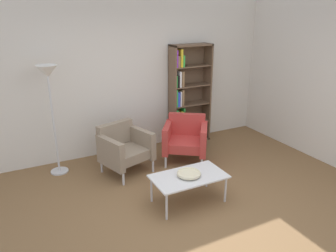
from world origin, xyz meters
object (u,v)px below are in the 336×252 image
bookshelf_tall (186,96)px  floor_lamp_torchiere (49,85)px  coffee_table_low (189,178)px  decorative_bowl (189,173)px  armchair_by_bookshelf (186,138)px  armchair_spare_guest (124,147)px

bookshelf_tall → floor_lamp_torchiere: (-2.48, -0.22, 0.52)m
coffee_table_low → floor_lamp_torchiere: bearing=130.1°
floor_lamp_torchiere → bookshelf_tall: bearing=5.1°
decorative_bowl → floor_lamp_torchiere: size_ratio=0.18×
bookshelf_tall → armchair_by_bookshelf: bookshelf_tall is taller
armchair_by_bookshelf → floor_lamp_torchiere: size_ratio=0.54×
decorative_bowl → floor_lamp_torchiere: bearing=130.1°
armchair_by_bookshelf → floor_lamp_torchiere: floor_lamp_torchiere is taller
armchair_spare_guest → bookshelf_tall: bearing=6.2°
decorative_bowl → armchair_by_bookshelf: size_ratio=0.34×
bookshelf_tall → decorative_bowl: size_ratio=5.94×
coffee_table_low → armchair_by_bookshelf: 1.33m
decorative_bowl → armchair_by_bookshelf: (0.62, 1.17, -0.02)m
bookshelf_tall → coffee_table_low: size_ratio=1.90×
armchair_spare_guest → floor_lamp_torchiere: bearing=137.8°
armchair_spare_guest → floor_lamp_torchiere: 1.49m
coffee_table_low → armchair_by_bookshelf: size_ratio=1.06×
armchair_by_bookshelf → coffee_table_low: bearing=-83.3°
floor_lamp_torchiere → decorative_bowl: bearing=-49.9°
decorative_bowl → floor_lamp_torchiere: floor_lamp_torchiere is taller
armchair_spare_guest → decorative_bowl: bearing=-87.4°
bookshelf_tall → decorative_bowl: 2.25m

